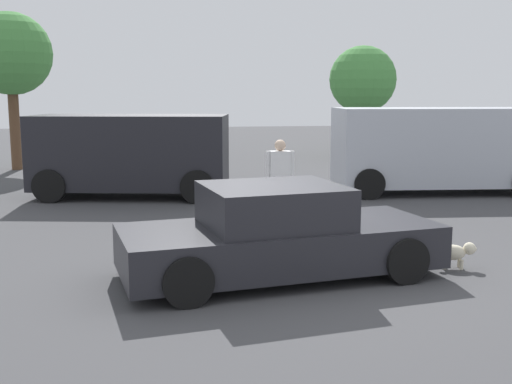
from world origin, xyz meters
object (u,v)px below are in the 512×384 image
Objects in this scene: pedestrian at (280,173)px; dog at (456,252)px; suv_dark at (131,152)px; van_white at (436,147)px; sedan_foreground at (278,235)px.

dog is at bearing -147.97° from pedestrian.
pedestrian is at bearing 141.54° from suv_dark.
dog is 0.12× the size of suv_dark.
van_white is 7.81m from suv_dark.
dog is at bearing -107.49° from van_white.
suv_dark is (-4.88, 7.41, 0.86)m from dog.
sedan_foreground is 2.80× the size of pedestrian.
sedan_foreground is 0.93× the size of suv_dark.
pedestrian is at bearing 129.81° from dog.
suv_dark is at bearing 137.19° from dog.
sedan_foreground is at bearing -166.55° from dog.
pedestrian is at bearing 68.89° from sedan_foreground.
dog is (2.68, -0.02, -0.35)m from sedan_foreground.
van_white is (5.58, 6.77, 0.58)m from sedan_foreground.
suv_dark is 4.71m from pedestrian.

